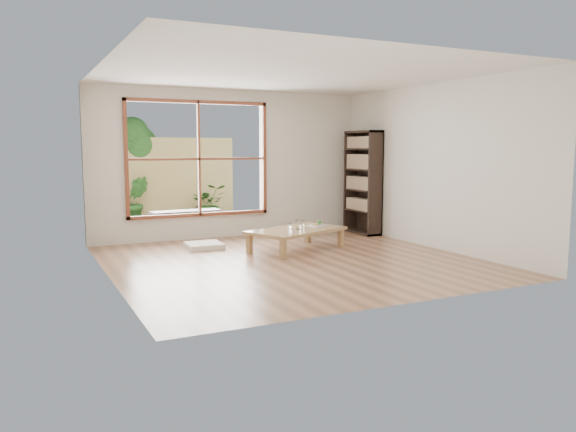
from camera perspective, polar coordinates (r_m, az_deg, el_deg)
name	(u,v)px	position (r m, az deg, el deg)	size (l,w,h in m)	color
ground	(292,261)	(8.00, 0.41, -4.55)	(5.00, 5.00, 0.00)	#A97654
low_table	(296,231)	(8.78, 0.87, -1.57)	(1.72, 1.35, 0.33)	#9F7A4D
floor_cushion	(204,245)	(9.09, -8.53, -2.97)	(0.55, 0.55, 0.08)	white
bookshelf	(363,182)	(10.52, 7.60, 3.40)	(0.30, 0.86, 1.90)	black
glass_tall	(298,224)	(8.75, 1.06, -0.83)	(0.08, 0.08, 0.15)	silver
glass_mid	(302,224)	(8.94, 1.41, -0.81)	(0.08, 0.08, 0.11)	silver
glass_short	(288,226)	(8.84, 0.05, -0.99)	(0.06, 0.06, 0.08)	silver
glass_small	(290,226)	(8.74, 0.18, -1.06)	(0.07, 0.07, 0.09)	silver
food_tray	(317,225)	(9.08, 2.98, -0.90)	(0.35, 0.30, 0.09)	white
deck	(183,230)	(11.08, -10.63, -1.43)	(2.80, 2.00, 0.05)	#3A332A
garden_bench	(186,214)	(10.61, -10.32, 0.24)	(1.30, 0.43, 0.41)	black
bamboo_fence	(169,181)	(11.95, -12.01, 3.49)	(2.80, 0.06, 1.80)	#D8C66E
shrub_right	(209,203)	(11.96, -8.03, 1.30)	(0.72, 0.63, 0.80)	#306C27
shrub_left	(135,202)	(11.56, -15.30, 1.43)	(0.55, 0.45, 1.01)	#306C27
garden_tree	(132,146)	(12.08, -15.59, 6.87)	(1.04, 0.85, 2.22)	#4C3D2D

